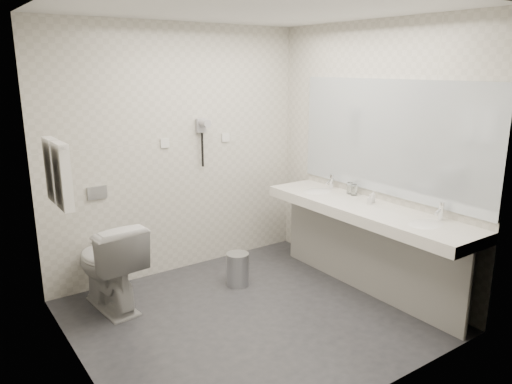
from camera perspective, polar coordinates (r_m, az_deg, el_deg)
floor at (r=4.34m, az=-0.50°, el=-14.26°), size 2.80×2.80×0.00m
ceiling at (r=3.83m, az=-0.59°, el=20.69°), size 2.80×2.80×0.00m
wall_back at (r=5.00m, az=-9.03°, el=4.68°), size 2.80×0.00×2.80m
wall_front at (r=2.95m, az=13.91°, el=-2.44°), size 2.80×0.00×2.80m
wall_left at (r=3.33m, az=-20.81°, el=-1.03°), size 0.00×2.60×2.60m
wall_right at (r=4.81m, az=13.38°, el=4.08°), size 0.00×2.60×2.60m
vanity_counter at (r=4.58m, az=12.60°, el=-2.17°), size 0.55×2.20×0.10m
vanity_panel at (r=4.74m, az=12.53°, el=-7.05°), size 0.03×2.15×0.75m
vanity_post_near at (r=4.20m, az=23.45°, el=-10.86°), size 0.06×0.06×0.75m
vanity_post_far at (r=5.46m, az=4.72°, el=-3.82°), size 0.06×0.06×0.75m
mirror at (r=4.64m, az=15.24°, el=6.10°), size 0.02×2.20×1.05m
basin_near at (r=4.19m, az=19.17°, el=-3.74°), size 0.40×0.31×0.05m
basin_far at (r=5.02m, az=7.18°, el=-0.07°), size 0.40×0.31×0.05m
faucet_near at (r=4.32m, az=20.81°, el=-2.10°), size 0.04×0.04×0.15m
faucet_far at (r=5.12m, az=8.83°, el=1.22°), size 0.04×0.04×0.15m
soap_bottle_a at (r=4.62m, az=13.12°, el=-0.81°), size 0.06×0.06×0.10m
soap_bottle_c at (r=4.68m, az=13.51°, el=-0.51°), size 0.06×0.06×0.12m
glass_left at (r=4.90m, az=11.38°, el=0.25°), size 0.08×0.08×0.11m
glass_right at (r=4.95m, az=10.89°, el=0.44°), size 0.07×0.07×0.11m
toilet at (r=4.51m, az=-16.84°, el=-8.11°), size 0.52×0.83×0.80m
flush_plate at (r=4.75m, az=-18.04°, el=-0.09°), size 0.18×0.02×0.12m
pedal_bin at (r=4.84m, az=-2.15°, el=-9.06°), size 0.26×0.26×0.31m
bin_lid at (r=4.77m, az=-2.17°, el=-7.27°), size 0.22×0.22×0.02m
towel_rail at (r=3.81m, az=-22.60°, el=5.28°), size 0.02×0.62×0.02m
towel_near at (r=3.72m, az=-21.64°, el=1.70°), size 0.07×0.24×0.48m
towel_far at (r=3.98m, az=-22.61°, el=2.41°), size 0.07×0.24×0.48m
dryer_cradle at (r=5.05m, az=-6.43°, el=7.74°), size 0.10×0.04×0.14m
dryer_barrel at (r=4.99m, az=-6.04°, el=8.01°), size 0.08×0.14×0.08m
dryer_cord at (r=5.07m, az=-6.26°, el=4.92°), size 0.02×0.02×0.35m
switch_plate_a at (r=4.91m, az=-10.59°, el=5.62°), size 0.09×0.02×0.09m
switch_plate_b at (r=5.24m, az=-3.58°, el=6.38°), size 0.09×0.02×0.09m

